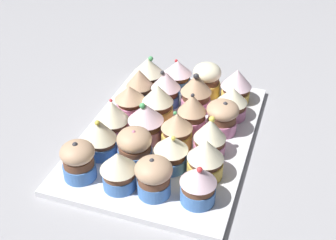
{
  "coord_description": "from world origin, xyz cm",
  "views": [
    {
      "loc": [
        63.53,
        21.2,
        51.5
      ],
      "look_at": [
        0.0,
        0.0,
        4.2
      ],
      "focal_mm": 47.13,
      "sensor_mm": 36.0,
      "label": 1
    }
  ],
  "objects_px": {
    "cupcake_21": "(210,136)",
    "cupcake_20": "(222,116)",
    "cupcake_10": "(135,146)",
    "cupcake_23": "(198,184)",
    "cupcake_1": "(140,84)",
    "cupcake_3": "(113,118)",
    "cupcake_19": "(232,102)",
    "cupcake_18": "(236,85)",
    "cupcake_15": "(177,130)",
    "cupcake_4": "(101,137)",
    "cupcake_14": "(192,112)",
    "cupcake_8": "(158,102)",
    "cupcake_22": "(205,158)",
    "cupcake_5": "(78,160)",
    "baking_tray": "(168,135)",
    "cupcake_7": "(166,88)",
    "cupcake_6": "(178,74)",
    "cupcake_0": "(148,72)",
    "cupcake_16": "(171,151)",
    "cupcake_12": "(207,79)",
    "cupcake_13": "(196,91)",
    "cupcake_9": "(146,121)",
    "cupcake_11": "(119,169)"
  },
  "relations": [
    {
      "from": "cupcake_12",
      "to": "cupcake_7",
      "type": "bearing_deg",
      "value": -45.9
    },
    {
      "from": "cupcake_3",
      "to": "cupcake_23",
      "type": "bearing_deg",
      "value": 59.51
    },
    {
      "from": "cupcake_10",
      "to": "cupcake_23",
      "type": "xyz_separation_m",
      "value": [
        0.06,
        0.13,
        0.0
      ]
    },
    {
      "from": "cupcake_0",
      "to": "cupcake_19",
      "type": "xyz_separation_m",
      "value": [
        0.06,
        0.2,
        -0.0
      ]
    },
    {
      "from": "cupcake_23",
      "to": "cupcake_18",
      "type": "bearing_deg",
      "value": -179.59
    },
    {
      "from": "cupcake_9",
      "to": "cupcake_11",
      "type": "xyz_separation_m",
      "value": [
        0.13,
        0.0,
        -0.0
      ]
    },
    {
      "from": "cupcake_0",
      "to": "cupcake_21",
      "type": "relative_size",
      "value": 0.94
    },
    {
      "from": "cupcake_15",
      "to": "cupcake_9",
      "type": "bearing_deg",
      "value": -91.92
    },
    {
      "from": "cupcake_1",
      "to": "cupcake_20",
      "type": "height_order",
      "value": "cupcake_1"
    },
    {
      "from": "baking_tray",
      "to": "cupcake_10",
      "type": "height_order",
      "value": "cupcake_10"
    },
    {
      "from": "cupcake_1",
      "to": "cupcake_18",
      "type": "height_order",
      "value": "cupcake_18"
    },
    {
      "from": "cupcake_8",
      "to": "cupcake_14",
      "type": "height_order",
      "value": "cupcake_14"
    },
    {
      "from": "baking_tray",
      "to": "cupcake_12",
      "type": "xyz_separation_m",
      "value": [
        -0.16,
        0.03,
        0.04
      ]
    },
    {
      "from": "cupcake_15",
      "to": "cupcake_16",
      "type": "relative_size",
      "value": 1.02
    },
    {
      "from": "cupcake_12",
      "to": "cupcake_13",
      "type": "relative_size",
      "value": 0.86
    },
    {
      "from": "cupcake_6",
      "to": "cupcake_23",
      "type": "height_order",
      "value": "cupcake_23"
    },
    {
      "from": "cupcake_16",
      "to": "cupcake_22",
      "type": "height_order",
      "value": "cupcake_22"
    },
    {
      "from": "cupcake_3",
      "to": "cupcake_19",
      "type": "xyz_separation_m",
      "value": [
        -0.13,
        0.2,
        -0.0
      ]
    },
    {
      "from": "cupcake_8",
      "to": "cupcake_10",
      "type": "bearing_deg",
      "value": 2.23
    },
    {
      "from": "cupcake_8",
      "to": "cupcake_13",
      "type": "xyz_separation_m",
      "value": [
        -0.06,
        0.06,
        0.0
      ]
    },
    {
      "from": "cupcake_5",
      "to": "cupcake_6",
      "type": "relative_size",
      "value": 1.06
    },
    {
      "from": "cupcake_6",
      "to": "cupcake_19",
      "type": "xyz_separation_m",
      "value": [
        0.07,
        0.13,
        -0.0
      ]
    },
    {
      "from": "cupcake_0",
      "to": "cupcake_16",
      "type": "xyz_separation_m",
      "value": [
        0.24,
        0.13,
        -0.0
      ]
    },
    {
      "from": "baking_tray",
      "to": "cupcake_21",
      "type": "bearing_deg",
      "value": 69.32
    },
    {
      "from": "cupcake_14",
      "to": "cupcake_23",
      "type": "bearing_deg",
      "value": 18.85
    },
    {
      "from": "cupcake_3",
      "to": "cupcake_22",
      "type": "relative_size",
      "value": 1.04
    },
    {
      "from": "cupcake_3",
      "to": "cupcake_19",
      "type": "distance_m",
      "value": 0.24
    },
    {
      "from": "cupcake_19",
      "to": "cupcake_23",
      "type": "relative_size",
      "value": 0.92
    },
    {
      "from": "cupcake_15",
      "to": "cupcake_0",
      "type": "bearing_deg",
      "value": -145.92
    },
    {
      "from": "baking_tray",
      "to": "cupcake_4",
      "type": "relative_size",
      "value": 5.71
    },
    {
      "from": "cupcake_3",
      "to": "cupcake_15",
      "type": "height_order",
      "value": "cupcake_3"
    },
    {
      "from": "cupcake_7",
      "to": "cupcake_6",
      "type": "bearing_deg",
      "value": 177.69
    },
    {
      "from": "cupcake_7",
      "to": "cupcake_10",
      "type": "xyz_separation_m",
      "value": [
        0.19,
        0.01,
        -0.01
      ]
    },
    {
      "from": "cupcake_1",
      "to": "cupcake_23",
      "type": "bearing_deg",
      "value": 38.08
    },
    {
      "from": "cupcake_15",
      "to": "cupcake_19",
      "type": "height_order",
      "value": "cupcake_15"
    },
    {
      "from": "cupcake_16",
      "to": "cupcake_21",
      "type": "xyz_separation_m",
      "value": [
        -0.06,
        0.05,
        0.0
      ]
    },
    {
      "from": "cupcake_15",
      "to": "cupcake_23",
      "type": "distance_m",
      "value": 0.14
    },
    {
      "from": "cupcake_4",
      "to": "cupcake_14",
      "type": "distance_m",
      "value": 0.18
    },
    {
      "from": "cupcake_3",
      "to": "cupcake_1",
      "type": "bearing_deg",
      "value": 179.63
    },
    {
      "from": "cupcake_8",
      "to": "cupcake_23",
      "type": "height_order",
      "value": "cupcake_8"
    },
    {
      "from": "cupcake_16",
      "to": "cupcake_12",
      "type": "bearing_deg",
      "value": -179.44
    },
    {
      "from": "cupcake_1",
      "to": "cupcake_3",
      "type": "distance_m",
      "value": 0.13
    },
    {
      "from": "baking_tray",
      "to": "cupcake_7",
      "type": "xyz_separation_m",
      "value": [
        -0.09,
        -0.04,
        0.05
      ]
    },
    {
      "from": "cupcake_3",
      "to": "cupcake_14",
      "type": "xyz_separation_m",
      "value": [
        -0.06,
        0.13,
        0.0
      ]
    },
    {
      "from": "cupcake_5",
      "to": "cupcake_3",
      "type": "bearing_deg",
      "value": 176.98
    },
    {
      "from": "cupcake_4",
      "to": "cupcake_5",
      "type": "xyz_separation_m",
      "value": [
        0.06,
        -0.01,
        -0.0
      ]
    },
    {
      "from": "cupcake_12",
      "to": "cupcake_19",
      "type": "xyz_separation_m",
      "value": [
        0.07,
        0.07,
        -0.0
      ]
    },
    {
      "from": "baking_tray",
      "to": "cupcake_10",
      "type": "distance_m",
      "value": 0.11
    },
    {
      "from": "cupcake_1",
      "to": "cupcake_9",
      "type": "height_order",
      "value": "cupcake_9"
    },
    {
      "from": "cupcake_21",
      "to": "cupcake_20",
      "type": "bearing_deg",
      "value": 175.06
    }
  ]
}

